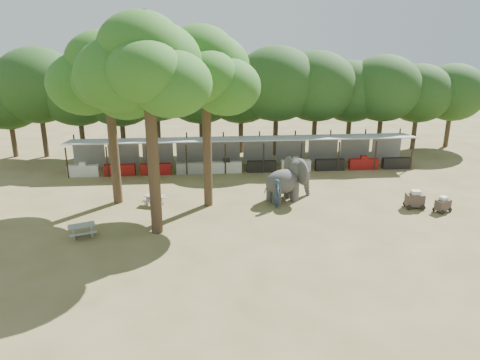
{
  "coord_description": "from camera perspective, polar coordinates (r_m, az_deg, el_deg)",
  "views": [
    {
      "loc": [
        -3.34,
        -22.76,
        11.31
      ],
      "look_at": [
        -1.0,
        5.0,
        2.0
      ],
      "focal_mm": 35.0,
      "sensor_mm": 36.0,
      "label": 1
    }
  ],
  "objects": [
    {
      "name": "picnic_table_far",
      "position": [
        31.17,
        -10.35,
        -2.26
      ],
      "size": [
        1.66,
        1.58,
        0.66
      ],
      "rotation": [
        0.0,
        0.0,
        -0.36
      ],
      "color": "gray",
      "rests_on": "ground"
    },
    {
      "name": "picnic_table_near",
      "position": [
        27.62,
        -18.71,
        -5.68
      ],
      "size": [
        1.79,
        1.7,
        0.72
      ],
      "rotation": [
        0.0,
        0.0,
        0.34
      ],
      "color": "gray",
      "rests_on": "ground"
    },
    {
      "name": "cart_back",
      "position": [
        32.15,
        20.53,
        -2.23
      ],
      "size": [
        1.31,
        0.93,
        1.2
      ],
      "rotation": [
        0.0,
        0.0,
        -0.11
      ],
      "color": "#3A2E29",
      "rests_on": "ground"
    },
    {
      "name": "elephant",
      "position": [
        31.51,
        5.9,
        -0.0
      ],
      "size": [
        3.68,
        2.9,
        2.75
      ],
      "rotation": [
        0.0,
        0.0,
        0.41
      ],
      "color": "#3B3938",
      "rests_on": "ground"
    },
    {
      "name": "yard_tree_center",
      "position": [
        25.2,
        -11.48,
        13.34
      ],
      "size": [
        7.1,
        6.9,
        12.04
      ],
      "color": "#332316",
      "rests_on": "ground"
    },
    {
      "name": "yard_tree_left",
      "position": [
        30.67,
        -16.04,
        11.96
      ],
      "size": [
        7.1,
        6.9,
        11.02
      ],
      "color": "#332316",
      "rests_on": "ground"
    },
    {
      "name": "backdrop_trees",
      "position": [
        42.3,
        -0.25,
        10.6
      ],
      "size": [
        46.46,
        5.95,
        8.33
      ],
      "color": "#332316",
      "rests_on": "ground"
    },
    {
      "name": "vendor_stalls",
      "position": [
        38.13,
        0.38,
        3.07
      ],
      "size": [
        28.0,
        2.99,
        2.8
      ],
      "color": "#A4A6AC",
      "rests_on": "ground"
    },
    {
      "name": "ground",
      "position": [
        25.64,
        3.2,
        -7.73
      ],
      "size": [
        100.0,
        100.0,
        0.0
      ],
      "primitive_type": "plane",
      "color": "brown",
      "rests_on": "ground"
    },
    {
      "name": "handler",
      "position": [
        30.22,
        4.53,
        -1.62
      ],
      "size": [
        0.49,
        0.71,
        1.91
      ],
      "primitive_type": "imported",
      "rotation": [
        0.0,
        0.0,
        1.62
      ],
      "color": "#26384C",
      "rests_on": "ground"
    },
    {
      "name": "cart_front",
      "position": [
        32.21,
        23.5,
        -2.73
      ],
      "size": [
        1.23,
        1.05,
        1.02
      ],
      "rotation": [
        0.0,
        0.0,
        0.43
      ],
      "color": "#3A2E29",
      "rests_on": "ground"
    },
    {
      "name": "yard_tree_back",
      "position": [
        29.09,
        -4.51,
        12.96
      ],
      "size": [
        7.1,
        6.9,
        11.36
      ],
      "color": "#332316",
      "rests_on": "ground"
    }
  ]
}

